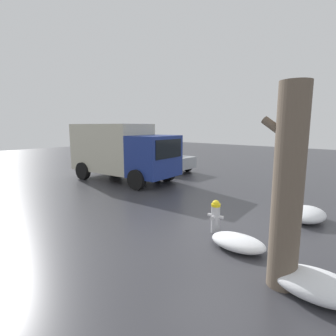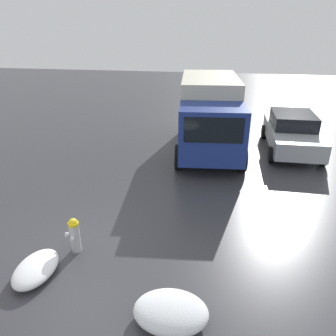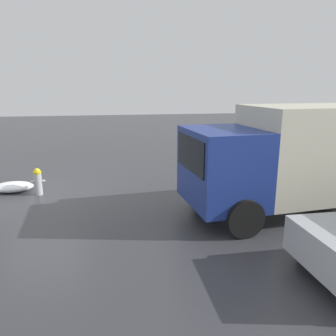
{
  "view_description": "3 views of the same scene",
  "coord_description": "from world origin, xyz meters",
  "px_view_note": "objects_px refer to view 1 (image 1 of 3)",
  "views": [
    {
      "loc": [
        -3.39,
        5.77,
        2.78
      ],
      "look_at": [
        3.0,
        -1.53,
        1.21
      ],
      "focal_mm": 28.0,
      "sensor_mm": 36.0,
      "label": 1
    },
    {
      "loc": [
        -5.78,
        -3.09,
        4.89
      ],
      "look_at": [
        3.17,
        -1.65,
        0.83
      ],
      "focal_mm": 35.0,
      "sensor_mm": 36.0,
      "label": 2
    },
    {
      "loc": [
        2.28,
        -10.47,
        3.34
      ],
      "look_at": [
        3.79,
        -2.08,
        1.22
      ],
      "focal_mm": 35.0,
      "sensor_mm": 36.0,
      "label": 3
    }
  ],
  "objects_px": {
    "fire_hydrant": "(216,216)",
    "tree_trunk": "(288,188)",
    "parked_car": "(160,158)",
    "pedestrian": "(157,163)",
    "delivery_truck": "(121,150)"
  },
  "relations": [
    {
      "from": "parked_car",
      "to": "fire_hydrant",
      "type": "bearing_deg",
      "value": 51.97
    },
    {
      "from": "fire_hydrant",
      "to": "delivery_truck",
      "type": "bearing_deg",
      "value": -116.5
    },
    {
      "from": "tree_trunk",
      "to": "parked_car",
      "type": "height_order",
      "value": "tree_trunk"
    },
    {
      "from": "fire_hydrant",
      "to": "delivery_truck",
      "type": "distance_m",
      "value": 7.75
    },
    {
      "from": "pedestrian",
      "to": "parked_car",
      "type": "distance_m",
      "value": 3.2
    },
    {
      "from": "tree_trunk",
      "to": "pedestrian",
      "type": "relative_size",
      "value": 2.0
    },
    {
      "from": "tree_trunk",
      "to": "parked_car",
      "type": "distance_m",
      "value": 12.26
    },
    {
      "from": "fire_hydrant",
      "to": "pedestrian",
      "type": "xyz_separation_m",
      "value": [
        5.58,
        -3.67,
        0.5
      ]
    },
    {
      "from": "delivery_truck",
      "to": "parked_car",
      "type": "relative_size",
      "value": 1.4
    },
    {
      "from": "fire_hydrant",
      "to": "parked_car",
      "type": "xyz_separation_m",
      "value": [
        7.67,
        -6.07,
        0.32
      ]
    },
    {
      "from": "fire_hydrant",
      "to": "tree_trunk",
      "type": "relative_size",
      "value": 0.25
    },
    {
      "from": "delivery_truck",
      "to": "pedestrian",
      "type": "bearing_deg",
      "value": 116.46
    },
    {
      "from": "delivery_truck",
      "to": "pedestrian",
      "type": "height_order",
      "value": "delivery_truck"
    },
    {
      "from": "delivery_truck",
      "to": "pedestrian",
      "type": "distance_m",
      "value": 1.97
    },
    {
      "from": "fire_hydrant",
      "to": "parked_car",
      "type": "relative_size",
      "value": 0.2
    }
  ]
}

